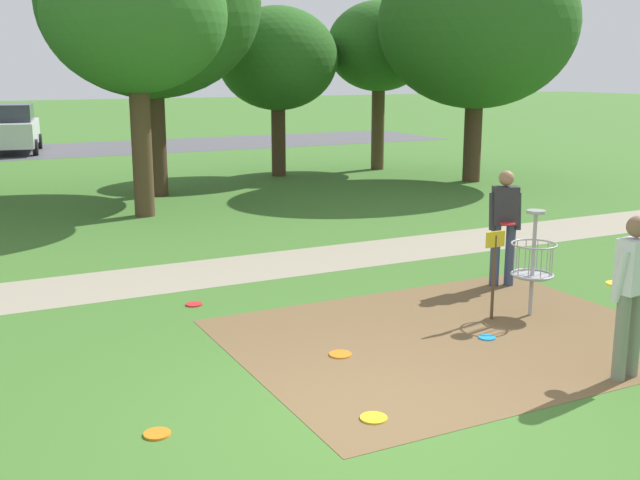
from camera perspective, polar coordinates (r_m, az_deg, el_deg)
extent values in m
plane|color=#3D6B28|center=(7.24, 3.48, -13.12)|extent=(160.00, 160.00, 0.00)
cube|color=brown|center=(9.40, 9.77, -7.11)|extent=(5.15, 4.00, 0.01)
cylinder|color=#9E9EA3|center=(10.26, 15.46, -1.80)|extent=(0.05, 0.05, 1.35)
cylinder|color=#9E9EA3|center=(10.12, 15.69, 2.02)|extent=(0.24, 0.24, 0.04)
torus|color=#9E9EA3|center=(10.20, 15.55, -0.30)|extent=(0.58, 0.58, 0.02)
torus|color=#9E9EA3|center=(10.29, 15.42, -2.47)|extent=(0.55, 0.55, 0.03)
cylinder|color=#9E9EA3|center=(10.30, 15.41, -2.58)|extent=(0.48, 0.48, 0.02)
cylinder|color=gray|center=(10.40, 16.46, -1.24)|extent=(0.01, 0.01, 0.40)
cylinder|color=gray|center=(10.47, 15.75, -1.11)|extent=(0.01, 0.01, 0.40)
cylinder|color=gray|center=(10.45, 14.95, -1.08)|extent=(0.01, 0.01, 0.40)
cylinder|color=gray|center=(10.36, 14.35, -1.17)|extent=(0.01, 0.01, 0.40)
cylinder|color=gray|center=(10.22, 14.16, -1.35)|extent=(0.01, 0.01, 0.40)
cylinder|color=gray|center=(10.09, 14.48, -1.54)|extent=(0.01, 0.01, 0.40)
cylinder|color=gray|center=(10.01, 15.20, -1.68)|extent=(0.01, 0.01, 0.40)
cylinder|color=gray|center=(10.03, 16.04, -1.71)|extent=(0.01, 0.01, 0.40)
cylinder|color=gray|center=(10.13, 16.65, -1.61)|extent=(0.01, 0.01, 0.40)
cylinder|color=gray|center=(10.27, 16.80, -1.43)|extent=(0.01, 0.01, 0.40)
cylinder|color=#4C3823|center=(10.01, 12.70, -2.74)|extent=(0.04, 0.04, 1.10)
cube|color=gold|center=(9.89, 12.84, 0.06)|extent=(0.28, 0.03, 0.20)
cylinder|color=slate|center=(8.48, 21.38, -6.73)|extent=(0.14, 0.14, 0.92)
cylinder|color=slate|center=(8.66, 22.21, -6.41)|extent=(0.14, 0.14, 0.92)
cube|color=silver|center=(8.37, 22.21, -1.77)|extent=(0.39, 0.26, 0.56)
sphere|color=brown|center=(8.29, 22.44, 0.92)|extent=(0.22, 0.22, 0.22)
cylinder|color=silver|center=(8.25, 21.31, -2.50)|extent=(0.11, 0.17, 0.55)
cylinder|color=gold|center=(8.52, 21.08, -3.03)|extent=(0.22, 0.22, 0.02)
cylinder|color=#384260|center=(11.67, 13.86, -1.09)|extent=(0.14, 0.14, 0.92)
cylinder|color=#384260|center=(11.61, 12.82, -1.10)|extent=(0.14, 0.14, 0.92)
cube|color=#2D2D33|center=(11.49, 13.53, 2.49)|extent=(0.42, 0.35, 0.56)
sphere|color=#9E7051|center=(11.43, 13.63, 4.47)|extent=(0.22, 0.22, 0.22)
cylinder|color=#2D2D33|center=(11.54, 14.44, 2.06)|extent=(0.15, 0.19, 0.55)
cylinder|color=#2D2D33|center=(11.44, 12.62, 2.07)|extent=(0.15, 0.19, 0.55)
cylinder|color=red|center=(11.36, 13.70, 1.19)|extent=(0.22, 0.22, 0.02)
cylinder|color=#1E93DB|center=(9.45, 12.25, -7.07)|extent=(0.20, 0.20, 0.02)
cylinder|color=gold|center=(7.25, 3.99, -13.00)|extent=(0.25, 0.25, 0.02)
cylinder|color=orange|center=(7.10, -11.96, -13.85)|extent=(0.24, 0.24, 0.02)
cylinder|color=orange|center=(8.72, 1.52, -8.46)|extent=(0.26, 0.26, 0.02)
cylinder|color=red|center=(10.64, -9.29, -4.72)|extent=(0.22, 0.22, 0.02)
cylinder|color=#4C3823|center=(24.77, 4.30, 8.25)|extent=(0.41, 0.41, 2.62)
ellipsoid|color=#285B1E|center=(24.71, 4.40, 14.11)|extent=(3.25, 3.25, 2.77)
cylinder|color=#422D1E|center=(19.88, -12.01, 7.08)|extent=(0.49, 0.49, 2.68)
ellipsoid|color=#285B1E|center=(19.86, -12.47, 16.76)|extent=(5.37, 5.37, 4.56)
cylinder|color=#422D1E|center=(23.20, -3.09, 7.37)|extent=(0.42, 0.42, 2.12)
ellipsoid|color=#285B1E|center=(23.11, -3.16, 13.26)|extent=(3.52, 3.52, 2.99)
cylinder|color=#422D1E|center=(22.40, 11.21, 7.23)|extent=(0.50, 0.50, 2.32)
ellipsoid|color=#285B1E|center=(22.35, 11.57, 15.45)|extent=(5.47, 5.47, 4.65)
cylinder|color=#4C3823|center=(17.09, -13.02, 6.42)|extent=(0.43, 0.43, 2.82)
ellipsoid|color=#2D6623|center=(17.04, -13.51, 15.96)|extent=(3.81, 3.81, 3.24)
cube|color=#4C4C51|center=(32.24, -20.98, 6.12)|extent=(36.00, 6.00, 0.01)
cube|color=silver|center=(32.01, -21.84, 7.36)|extent=(2.53, 4.46, 0.90)
cube|color=#2D333D|center=(31.96, -21.95, 8.73)|extent=(1.96, 2.44, 0.64)
cylinder|color=black|center=(33.27, -20.03, 6.88)|extent=(0.29, 0.62, 0.60)
cylinder|color=black|center=(30.68, -20.30, 6.44)|extent=(0.29, 0.62, 0.60)
cube|color=gray|center=(12.14, -10.08, -2.62)|extent=(40.00, 1.67, 0.00)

